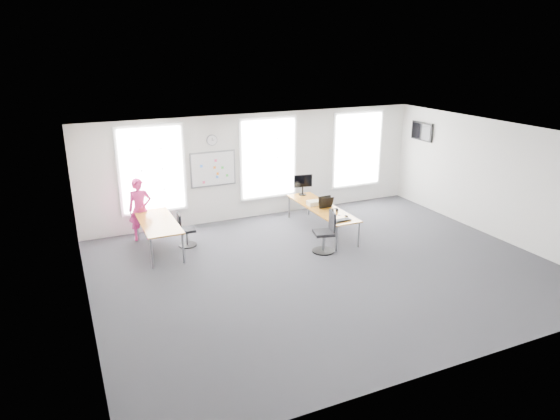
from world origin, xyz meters
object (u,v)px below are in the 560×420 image
chair_left (185,232)px  keyboard (341,220)px  headphones (335,210)px  chair_right (326,234)px  desk_right (322,209)px  desk_left (158,224)px  person (140,209)px  monitor (303,183)px

chair_left → keyboard: bearing=-113.0°
headphones → chair_right: bearing=-135.4°
desk_right → keyboard: bearing=-94.3°
headphones → keyboard: bearing=-110.2°
desk_left → chair_left: (0.65, 0.03, -0.31)m
desk_right → headphones: 0.51m
person → monitor: bearing=1.5°
desk_left → keyboard: (4.16, -1.63, 0.01)m
headphones → monitor: bearing=88.1°
person → headphones: 4.98m
keyboard → chair_left: bearing=146.0°
desk_right → chair_left: bearing=172.0°
desk_right → headphones: size_ratio=16.13×
chair_left → desk_left: bearing=95.5°
chair_right → headphones: chair_right is taller
chair_right → chair_left: (-3.03, 1.76, -0.06)m
desk_right → chair_left: 3.64m
headphones → monitor: 1.72m
chair_left → person: size_ratio=0.53×
chair_right → keyboard: 0.55m
chair_left → monitor: (3.63, 0.69, 0.67)m
desk_right → chair_right: (-0.57, -1.26, -0.20)m
chair_right → monitor: size_ratio=1.69×
chair_right → desk_right: bearing=169.2°
chair_right → keyboard: (0.48, 0.10, 0.26)m
desk_left → chair_right: 4.07m
monitor → desk_right: bearing=-82.3°
desk_right → headphones: bearing=-78.1°
monitor → keyboard: bearing=-83.6°
headphones → monitor: (-0.07, 1.69, 0.31)m
desk_left → chair_left: chair_left is taller
keyboard → headphones: (0.19, 0.67, 0.03)m
chair_right → headphones: (0.67, 0.76, 0.29)m
desk_right → keyboard: size_ratio=5.63×
chair_right → person: bearing=-110.7°
desk_right → monitor: (0.04, 1.20, 0.41)m
chair_right → headphones: 1.06m
desk_left → chair_left: 0.72m
desk_left → person: size_ratio=1.28×
person → monitor: person is taller
desk_left → chair_right: chair_right is taller
person → monitor: (4.54, -0.21, 0.24)m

